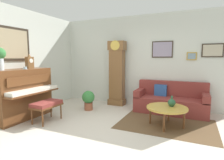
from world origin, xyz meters
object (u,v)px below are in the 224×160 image
at_px(green_jug, 172,103).
at_px(teacup, 25,68).
at_px(mantel_clock, 30,62).
at_px(piano_bench, 47,105).
at_px(coffee_table, 167,108).
at_px(potted_plant, 88,99).
at_px(piano, 22,94).
at_px(couch, 171,101).
at_px(grandfather_clock, 117,75).

bearing_deg(green_jug, teacup, -163.78).
bearing_deg(mantel_clock, teacup, -64.74).
height_order(piano_bench, green_jug, green_jug).
distance_m(coffee_table, potted_plant, 2.27).
xyz_separation_m(piano, mantel_clock, (0.00, 0.28, 0.78)).
relative_size(coffee_table, potted_plant, 1.57).
relative_size(piano, potted_plant, 2.57).
distance_m(couch, mantel_clock, 3.91).
height_order(piano, teacup, teacup).
distance_m(couch, coffee_table, 1.15).
distance_m(coffee_table, green_jug, 0.17).
distance_m(coffee_table, teacup, 3.47).
height_order(mantel_clock, teacup, mantel_clock).
distance_m(piano_bench, grandfather_clock, 2.38).
bearing_deg(grandfather_clock, teacup, -125.23).
distance_m(couch, potted_plant, 2.32).
height_order(mantel_clock, potted_plant, mantel_clock).
distance_m(grandfather_clock, mantel_clock, 2.55).
bearing_deg(couch, coffee_table, -87.18).
distance_m(mantel_clock, green_jug, 3.63).
bearing_deg(coffee_table, mantel_clock, -169.14).
bearing_deg(piano_bench, teacup, -178.55).
bearing_deg(grandfather_clock, mantel_clock, -130.50).
height_order(piano, couch, piano).
bearing_deg(mantel_clock, couch, 28.42).
bearing_deg(piano, mantel_clock, 89.46).
xyz_separation_m(piano, coffee_table, (3.37, 0.92, -0.22)).
height_order(piano_bench, couch, couch).
xyz_separation_m(grandfather_clock, couch, (1.67, -0.12, -0.65)).
xyz_separation_m(coffee_table, potted_plant, (-2.24, 0.36, -0.08)).
height_order(coffee_table, teacup, teacup).
bearing_deg(grandfather_clock, couch, -4.18).
xyz_separation_m(teacup, potted_plant, (1.01, 1.25, -0.93)).
height_order(piano, mantel_clock, mantel_clock).
bearing_deg(green_jug, piano, -163.72).
relative_size(grandfather_clock, mantel_clock, 5.34).
bearing_deg(mantel_clock, grandfather_clock, 49.50).
distance_m(piano_bench, couch, 3.26).
bearing_deg(potted_plant, piano, -131.14).
relative_size(grandfather_clock, potted_plant, 3.62).
bearing_deg(green_jug, couch, 97.65).
relative_size(coffee_table, green_jug, 3.67).
distance_m(grandfather_clock, teacup, 2.65).
distance_m(mantel_clock, teacup, 0.30).
relative_size(couch, green_jug, 7.92).
relative_size(green_jug, potted_plant, 0.43).
distance_m(piano_bench, coffee_table, 2.76).
height_order(piano_bench, potted_plant, potted_plant).
bearing_deg(teacup, mantel_clock, 115.26).
bearing_deg(coffee_table, couch, 92.82).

